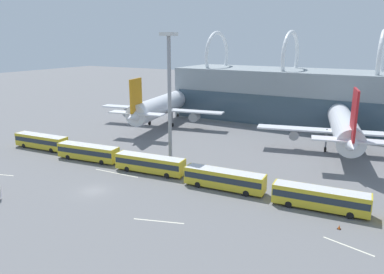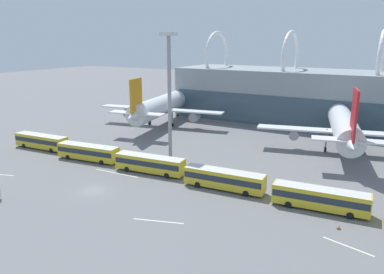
% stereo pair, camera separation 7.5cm
% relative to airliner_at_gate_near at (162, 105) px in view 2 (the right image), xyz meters
% --- Properties ---
extents(ground_plane, '(440.00, 440.00, 0.00)m').
position_rel_airliner_at_gate_near_xyz_m(ground_plane, '(17.76, -45.70, -5.71)').
color(ground_plane, slate).
extents(airliner_at_gate_near, '(36.34, 41.00, 14.78)m').
position_rel_airliner_at_gate_near_xyz_m(airliner_at_gate_near, '(0.00, 0.00, 0.00)').
color(airliner_at_gate_near, silver).
rests_on(airliner_at_gate_near, ground_plane).
extents(airliner_at_gate_far, '(36.47, 37.14, 15.50)m').
position_rel_airliner_at_gate_near_xyz_m(airliner_at_gate_far, '(49.11, -2.21, -0.03)').
color(airliner_at_gate_far, silver).
rests_on(airliner_at_gate_far, ground_plane).
extents(shuttle_bus_0, '(13.65, 3.79, 3.21)m').
position_rel_airliner_at_gate_near_xyz_m(shuttle_bus_0, '(-9.76, -33.62, -3.82)').
color(shuttle_bus_0, gold).
rests_on(shuttle_bus_0, ground_plane).
extents(shuttle_bus_1, '(13.71, 4.34, 3.21)m').
position_rel_airliner_at_gate_near_xyz_m(shuttle_bus_1, '(5.45, -34.44, -3.82)').
color(shuttle_bus_1, gold).
rests_on(shuttle_bus_1, ground_plane).
extents(shuttle_bus_2, '(13.69, 4.15, 3.21)m').
position_rel_airliner_at_gate_near_xyz_m(shuttle_bus_2, '(20.67, -34.10, -3.82)').
color(shuttle_bus_2, gold).
rests_on(shuttle_bus_2, ground_plane).
extents(shuttle_bus_3, '(13.64, 3.73, 3.21)m').
position_rel_airliner_at_gate_near_xyz_m(shuttle_bus_3, '(35.89, -34.39, -3.82)').
color(shuttle_bus_3, gold).
rests_on(shuttle_bus_3, ground_plane).
extents(shuttle_bus_4, '(13.67, 3.94, 3.21)m').
position_rel_airliner_at_gate_near_xyz_m(shuttle_bus_4, '(51.10, -34.39, -3.82)').
color(shuttle_bus_4, gold).
rests_on(shuttle_bus_4, ground_plane).
extents(floodlight_mast, '(2.59, 2.59, 25.18)m').
position_rel_airliner_at_gate_near_xyz_m(floodlight_mast, '(19.89, -26.05, 9.79)').
color(floodlight_mast, gray).
rests_on(floodlight_mast, ground_plane).
extents(lane_stripe_0, '(9.68, 0.75, 0.01)m').
position_rel_airliner_at_gate_near_xyz_m(lane_stripe_0, '(15.44, -37.48, -5.70)').
color(lane_stripe_0, silver).
rests_on(lane_stripe_0, ground_plane).
extents(lane_stripe_1, '(6.81, 2.48, 0.01)m').
position_rel_airliner_at_gate_near_xyz_m(lane_stripe_1, '(33.03, -49.03, -5.70)').
color(lane_stripe_1, silver).
rests_on(lane_stripe_1, ground_plane).
extents(lane_stripe_2, '(6.02, 1.82, 0.01)m').
position_rel_airliner_at_gate_near_xyz_m(lane_stripe_2, '(56.24, -42.95, -5.70)').
color(lane_stripe_2, silver).
rests_on(lane_stripe_2, ground_plane).
extents(lane_stripe_4, '(7.18, 2.72, 0.01)m').
position_rel_airliner_at_gate_near_xyz_m(lane_stripe_4, '(-8.13, -30.48, -5.70)').
color(lane_stripe_4, silver).
rests_on(lane_stripe_4, ground_plane).
extents(traffic_cone_0, '(0.48, 0.48, 0.59)m').
position_rel_airliner_at_gate_near_xyz_m(traffic_cone_0, '(54.59, -39.08, -5.42)').
color(traffic_cone_0, black).
rests_on(traffic_cone_0, ground_plane).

